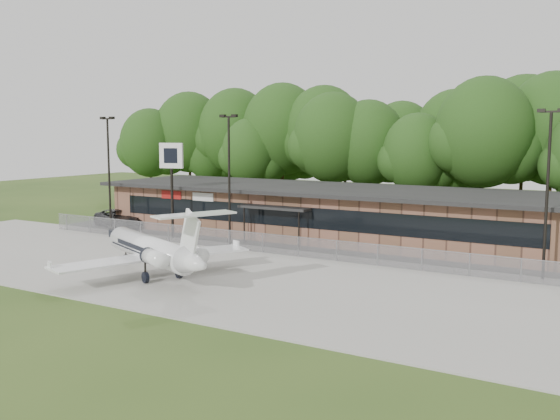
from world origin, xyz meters
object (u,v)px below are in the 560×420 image
Objects in this scene: suv at (119,219)px; pole_sign at (171,166)px; business_jet at (153,251)px; terminal at (329,212)px.

pole_sign reaches higher than suv.
pole_sign reaches higher than business_jet.
pole_sign reaches higher than terminal.
pole_sign is at bearing -147.15° from terminal.
suv is 10.04m from pole_sign.
business_jet is at bearing -97.62° from terminal.
suv is 0.76× the size of pole_sign.
business_jet reaches higher than suv.
terminal is at bearing 20.34° from pole_sign.
terminal reaches higher than suv.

